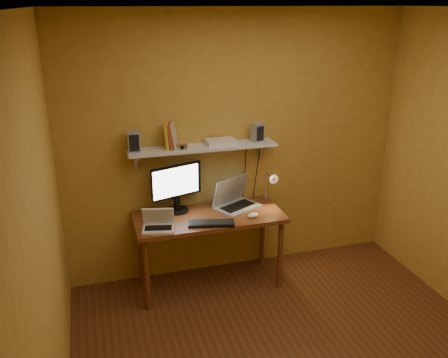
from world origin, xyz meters
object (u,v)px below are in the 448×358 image
object	(u,v)px
shelf_camera	(182,147)
laptop	(234,199)
desk	(209,223)
speaker_right	(257,132)
desk_lamp	(270,183)
monitor	(176,186)
router	(221,142)
mouse	(253,215)
netbook	(158,223)
wall_shelf	(203,148)
keyboard	(211,223)
speaker_left	(134,141)

from	to	relation	value
shelf_camera	laptop	bearing A→B (deg)	1.06
desk	laptop	distance (m)	0.36
speaker_right	desk_lamp	bearing A→B (deg)	-44.75
monitor	desk_lamp	distance (m)	0.93
monitor	router	bearing A→B (deg)	-14.79
desk_lamp	speaker_right	world-z (taller)	speaker_right
mouse	shelf_camera	distance (m)	0.91
shelf_camera	desk	bearing A→B (deg)	-29.69
desk	netbook	xyz separation A→B (m)	(-0.50, -0.15, 0.14)
monitor	wall_shelf	bearing A→B (deg)	-14.37
netbook	desk_lamp	distance (m)	1.20
keyboard	speaker_right	xyz separation A→B (m)	(0.57, 0.40, 0.70)
desk_lamp	shelf_camera	world-z (taller)	shelf_camera
keyboard	speaker_right	size ratio (longest dim) A/B	2.35
wall_shelf	desk_lamp	bearing A→B (deg)	-5.88
mouse	speaker_right	distance (m)	0.79
desk_lamp	router	xyz separation A→B (m)	(-0.48, 0.07, 0.44)
wall_shelf	speaker_left	xyz separation A→B (m)	(-0.63, -0.01, 0.11)
desk	monitor	bearing A→B (deg)	145.81
netbook	speaker_right	xyz separation A→B (m)	(1.04, 0.35, 0.66)
keyboard	wall_shelf	bearing A→B (deg)	100.01
speaker_left	router	size ratio (longest dim) A/B	0.69
desk	mouse	distance (m)	0.43
speaker_left	shelf_camera	distance (m)	0.43
netbook	speaker_right	size ratio (longest dim) A/B	1.77
wall_shelf	speaker_right	distance (m)	0.55
desk_lamp	speaker_left	distance (m)	1.39
router	wall_shelf	bearing A→B (deg)	-178.26
mouse	desk_lamp	world-z (taller)	desk_lamp
desk	speaker_left	size ratio (longest dim) A/B	7.29
netbook	router	bearing A→B (deg)	39.94
wall_shelf	shelf_camera	world-z (taller)	shelf_camera
desk_lamp	speaker_left	xyz separation A→B (m)	(-1.29, 0.06, 0.51)
wall_shelf	monitor	size ratio (longest dim) A/B	2.80
desk_lamp	router	distance (m)	0.66
laptop	keyboard	bearing A→B (deg)	-160.95
desk	laptop	bearing A→B (deg)	23.92
speaker_left	speaker_right	bearing A→B (deg)	5.90
keyboard	monitor	bearing A→B (deg)	136.44
mouse	speaker_right	size ratio (longest dim) A/B	0.62
speaker_left	shelf_camera	xyz separation A→B (m)	(0.42, -0.07, -0.07)
keyboard	mouse	distance (m)	0.42
keyboard	desk_lamp	xyz separation A→B (m)	(0.69, 0.32, 0.20)
desk	monitor	size ratio (longest dim) A/B	2.80
laptop	desk_lamp	size ratio (longest dim) A/B	1.31
mouse	shelf_camera	xyz separation A→B (m)	(-0.60, 0.28, 0.63)
monitor	speaker_left	size ratio (longest dim) A/B	2.61
netbook	mouse	xyz separation A→B (m)	(0.89, -0.01, -0.03)
desk	desk_lamp	bearing A→B (deg)	10.81
keyboard	laptop	bearing A→B (deg)	59.76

